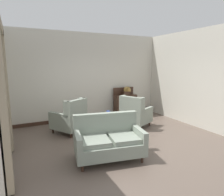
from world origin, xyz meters
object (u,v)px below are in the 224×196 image
object	(u,v)px
coffee_table	(109,124)
armchair_back_corner	(70,119)
gramophone	(127,90)
sideboard	(125,104)
porcelain_vase	(108,117)
armchair_beside_settee	(135,114)
settee	(109,141)

from	to	relation	value
coffee_table	armchair_back_corner	xyz separation A→B (m)	(-0.85, 0.86, 0.05)
armchair_back_corner	gramophone	bearing A→B (deg)	167.42
coffee_table	sideboard	xyz separation A→B (m)	(1.58, 1.82, 0.10)
coffee_table	gramophone	bearing A→B (deg)	46.95
porcelain_vase	sideboard	distance (m)	2.42
coffee_table	sideboard	bearing A→B (deg)	49.06
coffee_table	porcelain_vase	world-z (taller)	porcelain_vase
sideboard	armchair_back_corner	bearing A→B (deg)	-158.37
armchair_back_corner	gramophone	size ratio (longest dim) A/B	2.47
coffee_table	sideboard	size ratio (longest dim) A/B	0.81
armchair_beside_settee	sideboard	bearing A→B (deg)	-41.92
porcelain_vase	armchair_back_corner	xyz separation A→B (m)	(-0.84, 0.85, -0.16)
porcelain_vase	settee	size ratio (longest dim) A/B	0.19
armchair_back_corner	gramophone	world-z (taller)	gramophone
armchair_beside_settee	sideboard	world-z (taller)	sideboard
gramophone	coffee_table	bearing A→B (deg)	-133.05
coffee_table	porcelain_vase	distance (m)	0.21
porcelain_vase	gramophone	bearing A→B (deg)	46.63
porcelain_vase	coffee_table	bearing A→B (deg)	-34.47
armchair_back_corner	sideboard	xyz separation A→B (m)	(2.43, 0.96, 0.05)
porcelain_vase	armchair_beside_settee	size ratio (longest dim) A/B	0.28
gramophone	sideboard	bearing A→B (deg)	117.23
coffee_table	settee	world-z (taller)	settee
armchair_back_corner	armchair_beside_settee	bearing A→B (deg)	138.12
settee	armchair_beside_settee	bearing A→B (deg)	53.87
sideboard	armchair_beside_settee	bearing A→B (deg)	-106.97
sideboard	gramophone	size ratio (longest dim) A/B	2.46
settee	armchair_back_corner	world-z (taller)	armchair_back_corner
armchair_beside_settee	coffee_table	bearing A→B (deg)	88.51
coffee_table	armchair_beside_settee	world-z (taller)	armchair_beside_settee
gramophone	armchair_beside_settee	bearing A→B (deg)	-109.85
armchair_beside_settee	settee	bearing A→B (deg)	108.31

